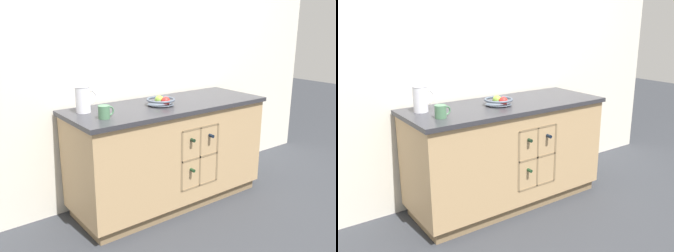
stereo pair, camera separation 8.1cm
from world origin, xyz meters
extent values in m
plane|color=#2D3035|center=(0.00, 0.00, 0.00)|extent=(14.00, 14.00, 0.00)
cube|color=silver|center=(0.00, 0.38, 1.27)|extent=(4.40, 0.06, 2.55)
cube|color=olive|center=(0.00, 0.00, 0.04)|extent=(1.61, 0.55, 0.09)
cube|color=tan|center=(0.00, 0.00, 0.47)|extent=(1.67, 0.61, 0.76)
cube|color=#2D2D33|center=(0.00, 0.00, 0.87)|extent=(1.71, 0.65, 0.03)
cube|color=olive|center=(0.10, -0.21, 0.48)|extent=(0.38, 0.01, 0.50)
cube|color=olive|center=(-0.09, -0.26, 0.48)|extent=(0.02, 0.10, 0.50)
cube|color=olive|center=(0.29, -0.26, 0.48)|extent=(0.02, 0.10, 0.50)
cube|color=olive|center=(0.10, -0.26, 0.23)|extent=(0.38, 0.10, 0.02)
cube|color=olive|center=(0.10, -0.26, 0.48)|extent=(0.38, 0.10, 0.02)
cube|color=olive|center=(0.10, -0.26, 0.73)|extent=(0.38, 0.10, 0.02)
cube|color=olive|center=(0.10, -0.26, 0.48)|extent=(0.02, 0.10, 0.50)
cylinder|color=#19381E|center=(0.00, -0.15, 0.40)|extent=(0.07, 0.21, 0.07)
cylinder|color=#19381E|center=(0.00, -0.30, 0.40)|extent=(0.03, 0.09, 0.03)
cylinder|color=black|center=(0.00, -0.16, 0.65)|extent=(0.07, 0.20, 0.07)
cylinder|color=black|center=(0.00, -0.30, 0.65)|extent=(0.03, 0.09, 0.03)
cylinder|color=black|center=(0.19, -0.15, 0.65)|extent=(0.07, 0.21, 0.07)
cylinder|color=black|center=(0.19, -0.30, 0.65)|extent=(0.03, 0.09, 0.03)
cylinder|color=#4C5666|center=(-0.09, -0.02, 0.89)|extent=(0.11, 0.11, 0.01)
cone|color=#4C5666|center=(-0.09, -0.02, 0.92)|extent=(0.22, 0.22, 0.05)
torus|color=#4C5666|center=(-0.09, -0.02, 0.93)|extent=(0.23, 0.23, 0.02)
sphere|color=red|center=(-0.08, -0.07, 0.93)|extent=(0.07, 0.07, 0.07)
sphere|color=#7FA838|center=(-0.09, -0.01, 0.93)|extent=(0.07, 0.07, 0.07)
cylinder|color=white|center=(-0.69, 0.14, 0.98)|extent=(0.11, 0.11, 0.20)
torus|color=white|center=(-0.69, 0.14, 1.08)|extent=(0.11, 0.11, 0.01)
torus|color=white|center=(-0.63, 0.14, 0.99)|extent=(0.11, 0.01, 0.11)
cylinder|color=#4C7A56|center=(-0.65, -0.12, 0.93)|extent=(0.08, 0.08, 0.09)
torus|color=#4C7A56|center=(-0.61, -0.12, 0.93)|extent=(0.07, 0.01, 0.07)
camera|label=1|loc=(-1.81, -2.43, 1.57)|focal=40.00mm
camera|label=2|loc=(-1.75, -2.47, 1.57)|focal=40.00mm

